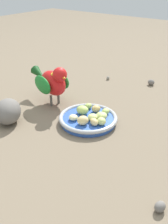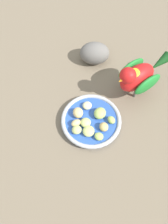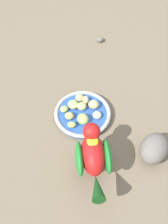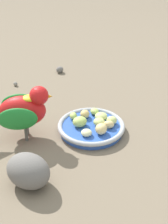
{
  "view_description": "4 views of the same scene",
  "coord_description": "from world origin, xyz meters",
  "px_view_note": "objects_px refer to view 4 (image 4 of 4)",
  "views": [
    {
      "loc": [
        -0.4,
        0.57,
        0.42
      ],
      "look_at": [
        0.01,
        0.01,
        0.05
      ],
      "focal_mm": 42.32,
      "sensor_mm": 36.0,
      "label": 1
    },
    {
      "loc": [
        -0.25,
        -0.19,
        0.65
      ],
      "look_at": [
        -0.0,
        0.01,
        0.06
      ],
      "focal_mm": 37.69,
      "sensor_mm": 36.0,
      "label": 2
    },
    {
      "loc": [
        0.48,
        -0.18,
        0.74
      ],
      "look_at": [
        0.02,
        -0.01,
        0.04
      ],
      "focal_mm": 43.91,
      "sensor_mm": 36.0,
      "label": 3
    },
    {
      "loc": [
        0.28,
        0.68,
        0.5
      ],
      "look_at": [
        0.02,
        -0.03,
        0.05
      ],
      "focal_mm": 52.18,
      "sensor_mm": 36.0,
      "label": 4
    }
  ],
  "objects_px": {
    "apple_piece_9": "(73,116)",
    "parrot": "(21,110)",
    "feeding_bowl": "(91,127)",
    "rock_large": "(28,171)",
    "apple_piece_0": "(99,122)",
    "apple_piece_2": "(101,116)",
    "apple_piece_6": "(102,129)",
    "pebble_1": "(15,84)",
    "apple_piece_5": "(111,120)",
    "apple_piece_4": "(109,125)",
    "apple_piece_8": "(86,133)",
    "apple_piece_3": "(85,114)",
    "pebble_2": "(60,70)",
    "apple_piece_7": "(95,112)",
    "apple_piece_1": "(80,122)"
  },
  "relations": [
    {
      "from": "apple_piece_9",
      "to": "parrot",
      "type": "height_order",
      "value": "parrot"
    },
    {
      "from": "feeding_bowl",
      "to": "rock_large",
      "type": "height_order",
      "value": "rock_large"
    },
    {
      "from": "apple_piece_0",
      "to": "apple_piece_2",
      "type": "bearing_deg",
      "value": -123.5
    },
    {
      "from": "apple_piece_9",
      "to": "rock_large",
      "type": "distance_m",
      "value": 0.26
    },
    {
      "from": "apple_piece_6",
      "to": "pebble_1",
      "type": "distance_m",
      "value": 0.43
    },
    {
      "from": "parrot",
      "to": "apple_piece_9",
      "type": "bearing_deg",
      "value": 20.39
    },
    {
      "from": "apple_piece_9",
      "to": "pebble_1",
      "type": "height_order",
      "value": "apple_piece_9"
    },
    {
      "from": "apple_piece_5",
      "to": "apple_piece_0",
      "type": "bearing_deg",
      "value": -2.11
    },
    {
      "from": "parrot",
      "to": "feeding_bowl",
      "type": "bearing_deg",
      "value": 3.92
    },
    {
      "from": "apple_piece_5",
      "to": "apple_piece_9",
      "type": "height_order",
      "value": "apple_piece_5"
    },
    {
      "from": "apple_piece_4",
      "to": "apple_piece_8",
      "type": "bearing_deg",
      "value": 10.72
    },
    {
      "from": "apple_piece_9",
      "to": "pebble_1",
      "type": "distance_m",
      "value": 0.32
    },
    {
      "from": "apple_piece_2",
      "to": "apple_piece_5",
      "type": "xyz_separation_m",
      "value": [
        -0.02,
        0.03,
        0.0
      ]
    },
    {
      "from": "apple_piece_3",
      "to": "pebble_1",
      "type": "relative_size",
      "value": 1.67
    },
    {
      "from": "apple_piece_4",
      "to": "feeding_bowl",
      "type": "bearing_deg",
      "value": -32.43
    },
    {
      "from": "apple_piece_3",
      "to": "rock_large",
      "type": "height_order",
      "value": "rock_large"
    },
    {
      "from": "pebble_2",
      "to": "apple_piece_5",
      "type": "bearing_deg",
      "value": 93.6
    },
    {
      "from": "rock_large",
      "to": "apple_piece_3",
      "type": "bearing_deg",
      "value": -136.16
    },
    {
      "from": "apple_piece_3",
      "to": "apple_piece_7",
      "type": "xyz_separation_m",
      "value": [
        -0.03,
        -0.01,
        -0.0
      ]
    },
    {
      "from": "apple_piece_2",
      "to": "apple_piece_6",
      "type": "height_order",
      "value": "apple_piece_6"
    },
    {
      "from": "feeding_bowl",
      "to": "parrot",
      "type": "relative_size",
      "value": 0.87
    },
    {
      "from": "apple_piece_6",
      "to": "apple_piece_8",
      "type": "relative_size",
      "value": 1.2
    },
    {
      "from": "apple_piece_6",
      "to": "apple_piece_7",
      "type": "bearing_deg",
      "value": -99.99
    },
    {
      "from": "apple_piece_2",
      "to": "apple_piece_3",
      "type": "distance_m",
      "value": 0.05
    },
    {
      "from": "rock_large",
      "to": "apple_piece_6",
      "type": "bearing_deg",
      "value": -154.28
    },
    {
      "from": "parrot",
      "to": "pebble_1",
      "type": "bearing_deg",
      "value": 99.51
    },
    {
      "from": "apple_piece_1",
      "to": "rock_large",
      "type": "bearing_deg",
      "value": 42.19
    },
    {
      "from": "apple_piece_2",
      "to": "rock_large",
      "type": "relative_size",
      "value": 0.35
    },
    {
      "from": "apple_piece_1",
      "to": "apple_piece_5",
      "type": "xyz_separation_m",
      "value": [
        -0.08,
        0.02,
        -0.0
      ]
    },
    {
      "from": "apple_piece_7",
      "to": "parrot",
      "type": "xyz_separation_m",
      "value": [
        0.21,
        0.02,
        0.06
      ]
    },
    {
      "from": "apple_piece_7",
      "to": "apple_piece_9",
      "type": "xyz_separation_m",
      "value": [
        0.07,
        0.0,
        0.0
      ]
    },
    {
      "from": "apple_piece_1",
      "to": "parrot",
      "type": "height_order",
      "value": "parrot"
    },
    {
      "from": "feeding_bowl",
      "to": "apple_piece_7",
      "type": "bearing_deg",
      "value": -120.4
    },
    {
      "from": "feeding_bowl",
      "to": "apple_piece_8",
      "type": "xyz_separation_m",
      "value": [
        0.03,
        0.04,
        0.01
      ]
    },
    {
      "from": "apple_piece_5",
      "to": "apple_piece_8",
      "type": "relative_size",
      "value": 1.0
    },
    {
      "from": "apple_piece_1",
      "to": "apple_piece_8",
      "type": "height_order",
      "value": "apple_piece_1"
    },
    {
      "from": "apple_piece_2",
      "to": "parrot",
      "type": "xyz_separation_m",
      "value": [
        0.22,
        -0.02,
        0.06
      ]
    },
    {
      "from": "apple_piece_5",
      "to": "apple_piece_7",
      "type": "bearing_deg",
      "value": -66.72
    },
    {
      "from": "apple_piece_3",
      "to": "apple_piece_1",
      "type": "bearing_deg",
      "value": 52.31
    },
    {
      "from": "apple_piece_5",
      "to": "apple_piece_6",
      "type": "height_order",
      "value": "apple_piece_6"
    },
    {
      "from": "parrot",
      "to": "apple_piece_3",
      "type": "bearing_deg",
      "value": 18.37
    },
    {
      "from": "feeding_bowl",
      "to": "apple_piece_8",
      "type": "relative_size",
      "value": 6.35
    },
    {
      "from": "feeding_bowl",
      "to": "apple_piece_9",
      "type": "relative_size",
      "value": 6.92
    },
    {
      "from": "apple_piece_1",
      "to": "apple_piece_3",
      "type": "distance_m",
      "value": 0.05
    },
    {
      "from": "parrot",
      "to": "apple_piece_1",
      "type": "bearing_deg",
      "value": 5.32
    },
    {
      "from": "apple_piece_4",
      "to": "pebble_1",
      "type": "relative_size",
      "value": 1.72
    },
    {
      "from": "apple_piece_3",
      "to": "apple_piece_7",
      "type": "bearing_deg",
      "value": -168.13
    },
    {
      "from": "apple_piece_7",
      "to": "apple_piece_8",
      "type": "bearing_deg",
      "value": 57.2
    },
    {
      "from": "apple_piece_1",
      "to": "apple_piece_8",
      "type": "distance_m",
      "value": 0.05
    },
    {
      "from": "apple_piece_4",
      "to": "apple_piece_9",
      "type": "bearing_deg",
      "value": -44.85
    }
  ]
}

